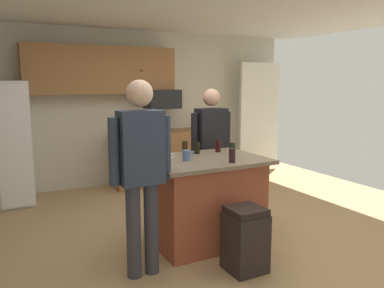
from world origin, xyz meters
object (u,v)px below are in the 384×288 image
(tumbler_amber, at_px, (232,155))
(person_guest_right, at_px, (211,144))
(mug_ceramic_white, at_px, (167,156))
(trash_bin, at_px, (245,239))
(glass_short_whisky, at_px, (232,150))
(microwave_over_range, at_px, (162,99))
(mug_blue_stoneware, at_px, (187,155))
(glass_dark_ale, at_px, (218,146))
(glass_pilsner, at_px, (185,148))
(glass_stout_tall, at_px, (197,148))
(person_host_foreground, at_px, (141,165))
(kitchen_island, at_px, (205,200))

(tumbler_amber, bearing_deg, person_guest_right, 70.92)
(mug_ceramic_white, height_order, trash_bin, mug_ceramic_white)
(tumbler_amber, bearing_deg, mug_ceramic_white, 146.57)
(tumbler_amber, xyz_separation_m, glass_short_whisky, (0.18, 0.27, 0.00))
(microwave_over_range, relative_size, trash_bin, 0.92)
(mug_blue_stoneware, distance_m, trash_bin, 1.03)
(glass_short_whisky, bearing_deg, glass_dark_ale, 89.71)
(mug_ceramic_white, bearing_deg, glass_pilsner, 33.87)
(glass_dark_ale, bearing_deg, glass_pilsner, 179.05)
(glass_stout_tall, height_order, glass_short_whisky, glass_short_whisky)
(glass_stout_tall, bearing_deg, glass_short_whisky, -49.66)
(microwave_over_range, bearing_deg, person_guest_right, -94.56)
(glass_pilsner, bearing_deg, person_host_foreground, -139.45)
(mug_blue_stoneware, bearing_deg, microwave_over_range, 71.61)
(kitchen_island, distance_m, trash_bin, 0.76)
(glass_stout_tall, distance_m, mug_blue_stoneware, 0.40)
(trash_bin, bearing_deg, glass_dark_ale, 72.60)
(person_guest_right, bearing_deg, person_host_foreground, -16.52)
(microwave_over_range, distance_m, kitchen_island, 2.85)
(person_guest_right, height_order, glass_stout_tall, person_guest_right)
(person_guest_right, height_order, trash_bin, person_guest_right)
(trash_bin, bearing_deg, person_host_foreground, 157.21)
(glass_stout_tall, relative_size, glass_dark_ale, 0.95)
(person_guest_right, distance_m, tumbler_amber, 1.07)
(glass_pilsner, distance_m, glass_stout_tall, 0.16)
(glass_stout_tall, distance_m, trash_bin, 1.24)
(person_host_foreground, height_order, mug_blue_stoneware, person_host_foreground)
(person_guest_right, relative_size, glass_short_whisky, 10.97)
(glass_pilsner, bearing_deg, microwave_over_range, 72.26)
(glass_pilsner, bearing_deg, glass_stout_tall, 2.77)
(glass_dark_ale, relative_size, trash_bin, 0.23)
(tumbler_amber, distance_m, trash_bin, 0.84)
(glass_dark_ale, bearing_deg, kitchen_island, -140.74)
(tumbler_amber, relative_size, glass_short_whisky, 0.95)
(person_guest_right, xyz_separation_m, glass_stout_tall, (-0.44, -0.43, 0.05))
(microwave_over_range, xyz_separation_m, tumbler_amber, (-0.50, -2.91, -0.44))
(tumbler_amber, distance_m, mug_ceramic_white, 0.67)
(kitchen_island, xyz_separation_m, mug_ceramic_white, (-0.42, 0.06, 0.51))
(tumbler_amber, relative_size, trash_bin, 0.24)
(person_host_foreground, height_order, trash_bin, person_host_foreground)
(glass_stout_tall, height_order, mug_blue_stoneware, glass_stout_tall)
(glass_pilsner, height_order, trash_bin, glass_pilsner)
(person_host_foreground, relative_size, trash_bin, 2.89)
(mug_blue_stoneware, height_order, trash_bin, mug_blue_stoneware)
(person_host_foreground, bearing_deg, glass_dark_ale, 4.76)
(microwave_over_range, xyz_separation_m, mug_blue_stoneware, (-0.87, -2.61, -0.46))
(tumbler_amber, xyz_separation_m, mug_blue_stoneware, (-0.37, 0.29, -0.02))
(person_host_foreground, bearing_deg, kitchen_island, -0.00)
(glass_stout_tall, xyz_separation_m, mug_blue_stoneware, (-0.28, -0.29, -0.01))
(kitchen_island, bearing_deg, person_guest_right, 55.18)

